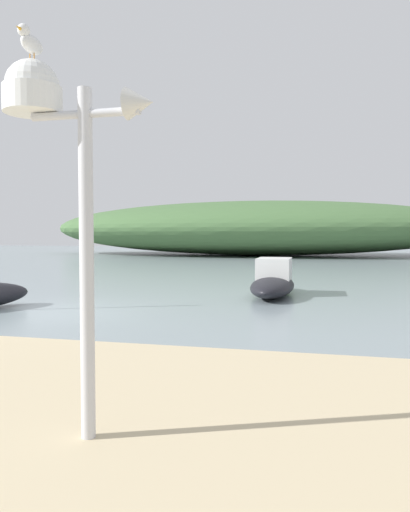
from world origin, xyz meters
TOP-DOWN VIEW (x-y plane):
  - ground_plane at (0.00, 0.00)m, footprint 120.00×120.00m
  - distant_hill at (0.51, 33.30)m, footprint 38.39×15.19m
  - mast_structure at (4.18, -6.90)m, footprint 1.32×0.49m
  - seagull_on_radar at (4.00, -6.92)m, footprint 0.12×0.36m
  - motorboat_west_reach at (4.93, 4.52)m, footprint 1.30×3.97m

SIDE VIEW (x-z plane):
  - ground_plane at x=0.00m, z-range 0.00..0.00m
  - motorboat_west_reach at x=4.93m, z-range -0.15..1.01m
  - distant_hill at x=0.51m, z-range 0.00..4.87m
  - mast_structure at x=4.18m, z-range 1.22..4.41m
  - seagull_on_radar at x=4.00m, z-range 3.41..3.66m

